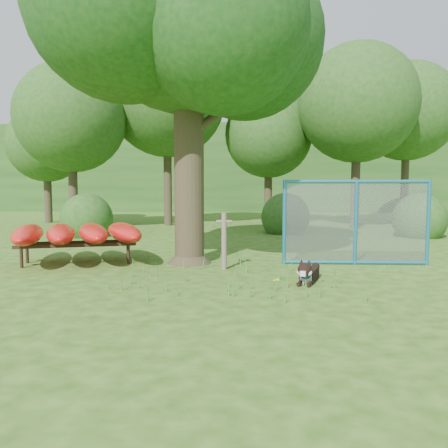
# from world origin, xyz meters

# --- Properties ---
(ground) EXTENTS (80.00, 80.00, 0.00)m
(ground) POSITION_xyz_m (0.00, 0.00, 0.00)
(ground) COLOR #275010
(ground) RESTS_ON ground
(oak_tree) EXTENTS (6.27, 5.64, 8.33)m
(oak_tree) POSITION_xyz_m (-0.72, 2.43, 5.56)
(oak_tree) COLOR #332A1C
(oak_tree) RESTS_ON ground
(wooden_post) EXTENTS (0.32, 0.11, 1.19)m
(wooden_post) POSITION_xyz_m (0.17, 1.69, 0.63)
(wooden_post) COLOR #66584C
(wooden_post) RESTS_ON ground
(kayak_rack) EXTENTS (3.57, 3.20, 0.89)m
(kayak_rack) POSITION_xyz_m (-3.18, 2.20, 0.68)
(kayak_rack) COLOR black
(kayak_rack) RESTS_ON ground
(husky_dog) EXTENTS (0.53, 1.03, 0.48)m
(husky_dog) POSITION_xyz_m (1.76, 0.53, 0.17)
(husky_dog) COLOR black
(husky_dog) RESTS_ON ground
(fence_section) EXTENTS (3.23, 0.16, 3.14)m
(fence_section) POSITION_xyz_m (3.04, 2.43, 0.95)
(fence_section) COLOR teal
(fence_section) RESTS_ON ground
(wildflower_clump) EXTENTS (0.09, 0.08, 0.20)m
(wildflower_clump) POSITION_xyz_m (1.16, -0.11, 0.16)
(wildflower_clump) COLOR #428029
(wildflower_clump) RESTS_ON ground
(bg_tree_a) EXTENTS (4.40, 4.40, 6.70)m
(bg_tree_a) POSITION_xyz_m (-6.50, 10.00, 4.48)
(bg_tree_a) COLOR #332A1C
(bg_tree_a) RESTS_ON ground
(bg_tree_b) EXTENTS (5.20, 5.20, 8.22)m
(bg_tree_b) POSITION_xyz_m (-3.00, 12.00, 5.61)
(bg_tree_b) COLOR #332A1C
(bg_tree_b) RESTS_ON ground
(bg_tree_c) EXTENTS (4.00, 4.00, 6.12)m
(bg_tree_c) POSITION_xyz_m (1.50, 13.00, 4.11)
(bg_tree_c) COLOR #332A1C
(bg_tree_c) RESTS_ON ground
(bg_tree_d) EXTENTS (4.80, 4.80, 7.50)m
(bg_tree_d) POSITION_xyz_m (5.00, 11.00, 5.08)
(bg_tree_d) COLOR #332A1C
(bg_tree_d) RESTS_ON ground
(bg_tree_e) EXTENTS (4.60, 4.60, 7.55)m
(bg_tree_e) POSITION_xyz_m (8.00, 14.00, 5.23)
(bg_tree_e) COLOR #332A1C
(bg_tree_e) RESTS_ON ground
(bg_tree_f) EXTENTS (3.60, 3.60, 5.55)m
(bg_tree_f) POSITION_xyz_m (-9.00, 13.00, 3.73)
(bg_tree_f) COLOR #332A1C
(bg_tree_f) RESTS_ON ground
(shrub_left) EXTENTS (1.80, 1.80, 1.80)m
(shrub_left) POSITION_xyz_m (-5.00, 7.50, 0.00)
(shrub_left) COLOR #224C18
(shrub_left) RESTS_ON ground
(shrub_right) EXTENTS (1.80, 1.80, 1.80)m
(shrub_right) POSITION_xyz_m (6.50, 8.00, 0.00)
(shrub_right) COLOR #224C18
(shrub_right) RESTS_ON ground
(shrub_mid) EXTENTS (1.80, 1.80, 1.80)m
(shrub_mid) POSITION_xyz_m (2.00, 9.00, 0.00)
(shrub_mid) COLOR #224C18
(shrub_mid) RESTS_ON ground
(wooded_hillside) EXTENTS (80.00, 12.00, 6.00)m
(wooded_hillside) POSITION_xyz_m (0.00, 28.00, 3.00)
(wooded_hillside) COLOR #224C18
(wooded_hillside) RESTS_ON ground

